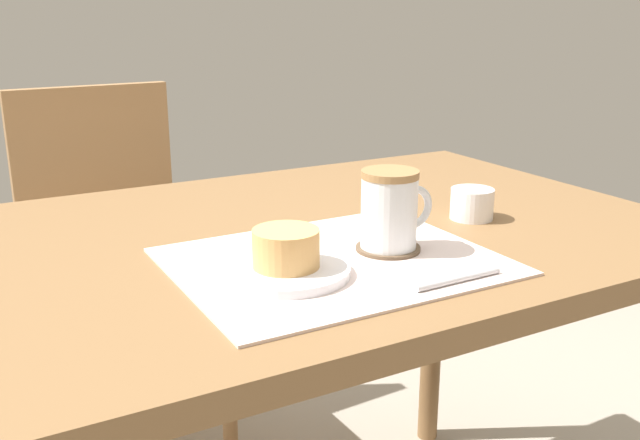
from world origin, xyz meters
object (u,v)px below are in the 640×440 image
Objects in this scene: pastry_plate at (286,271)px; pastry at (286,248)px; sugar_bowl at (472,204)px; coffee_mug at (391,209)px; dining_table at (263,283)px; wooden_chair at (114,255)px.

pastry_plate is 1.92× the size of pastry.
coffee_mug is at bearing -160.85° from sugar_bowl.
dining_table is 0.21m from pastry.
pastry_plate reaches higher than dining_table.
wooden_chair is 0.95m from pastry.
sugar_bowl is (0.38, 0.09, 0.02)m from pastry_plate.
pastry_plate is (-0.04, -0.17, 0.09)m from dining_table.
dining_table is 0.24m from coffee_mug.
wooden_chair is at bearing 116.60° from sugar_bowl.
dining_table is 0.20m from pastry_plate.
wooden_chair reaches higher than dining_table.
coffee_mug is at bearing 100.09° from wooden_chair.
sugar_bowl is at bearing 114.28° from wooden_chair.
pastry_plate is 0.03m from pastry.
wooden_chair is at bearing 102.41° from coffee_mug.
sugar_bowl is at bearing -13.43° from dining_table.
pastry_plate is 2.35× the size of sugar_bowl.
coffee_mug reaches higher than sugar_bowl.
pastry_plate is at bearing -104.59° from dining_table.
wooden_chair is 7.86× the size of coffee_mug.
pastry reaches higher than dining_table.
wooden_chair reaches higher than pastry.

